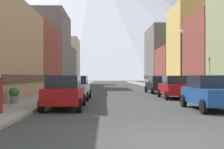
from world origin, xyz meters
The scene contains 19 objects.
ground_plane centered at (0.00, 0.00, 0.00)m, with size 400.00×400.00×0.00m, color #393939.
sidewalk_left centered at (-6.25, 35.00, 0.07)m, with size 2.50×100.00×0.15m, color gray.
sidewalk_right centered at (6.25, 35.00, 0.07)m, with size 2.50×100.00×0.15m, color gray.
storefront_left_2 centered at (-12.45, 26.42, 3.58)m, with size 10.20×11.57×7.43m.
storefront_left_3 centered at (-10.79, 37.79, 5.53)m, with size 6.87×10.56×11.43m.
storefront_left_4 centered at (-12.15, 48.04, 3.39)m, with size 9.60×9.64×7.05m.
storefront_left_5 centered at (-12.23, 57.48, 4.85)m, with size 9.75×8.64×10.03m.
storefront_right_2 centered at (10.83, 23.04, 3.98)m, with size 6.96×8.19×8.25m.
storefront_right_3 centered at (11.28, 31.89, 5.39)m, with size 7.86×8.40×11.13m.
storefront_right_4 centered at (10.88, 41.51, 3.17)m, with size 7.06×10.12×6.58m.
storefront_right_5 centered at (11.64, 53.90, 5.73)m, with size 8.59×13.65×11.82m.
car_left_0 centered at (-3.80, 7.81, 0.90)m, with size 2.10×4.42×1.78m.
car_left_1 centered at (-3.80, 14.34, 0.90)m, with size 2.08×4.41×1.78m.
car_right_0 centered at (3.80, 7.19, 0.90)m, with size 2.12×4.43×1.78m.
car_right_1 centered at (3.80, 15.02, 0.90)m, with size 2.11×4.42×1.78m.
car_right_2 centered at (3.80, 22.32, 0.90)m, with size 2.23×4.48×1.78m.
potted_plant_1 centered at (-7.00, 9.54, 0.68)m, with size 0.59×0.59×0.96m.
streetlamp_right centered at (5.35, 18.90, 3.99)m, with size 0.36×0.36×5.86m.
mountain_backdrop centered at (-12.88, 260.00, 56.53)m, with size 300.82×300.82×113.07m, color silver.
Camera 1 is at (-1.64, -8.14, 1.74)m, focal length 47.79 mm.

